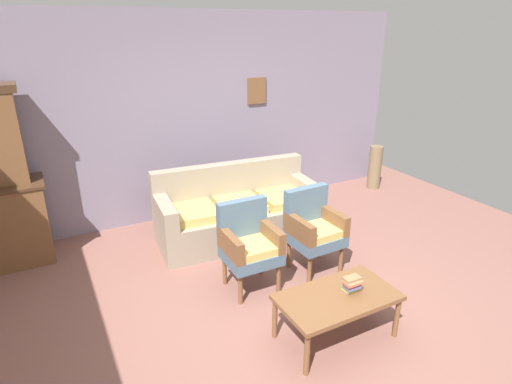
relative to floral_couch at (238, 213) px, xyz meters
The scene contains 8 objects.
ground_plane 1.66m from the floral_couch, 94.13° to the right, with size 7.68×7.68×0.00m, color #84564C.
wall_back_with_decor 1.44m from the floral_couch, 96.49° to the left, with size 6.40×0.09×2.70m.
floral_couch is the anchor object (origin of this frame).
armchair_near_cabinet 1.11m from the floral_couch, 109.62° to the right, with size 0.53×0.50×0.90m.
armchair_by_doorway 1.13m from the floral_couch, 68.92° to the right, with size 0.54×0.51×0.90m.
coffee_table 2.07m from the floral_couch, 91.85° to the right, with size 1.00×0.56×0.42m.
book_stack_on_table 2.08m from the floral_couch, 88.13° to the right, with size 0.16×0.12×0.13m.
floor_vase_by_wall 2.78m from the floral_couch, 10.98° to the left, with size 0.21×0.21×0.70m, color #796548.
Camera 1 is at (-1.93, -2.73, 2.51)m, focal length 29.71 mm.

